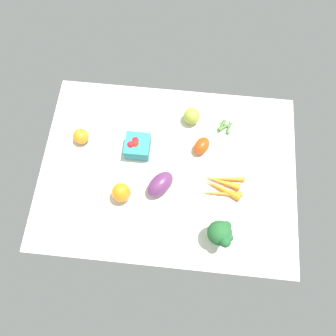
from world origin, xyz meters
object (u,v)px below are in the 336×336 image
bell_pepper_orange (121,193)px  okra_pile (225,126)px  broccoli_head (221,234)px  carrot_bunch (222,186)px  heirloom_tomato_green (192,116)px  berry_basket (137,146)px  roma_tomato (202,146)px  eggplant (160,184)px  heirloom_tomato_orange (81,136)px

bell_pepper_orange → okra_pile: 52.26cm
broccoli_head → carrot_bunch: (-0.70, -19.68, -6.70)cm
heirloom_tomato_green → carrot_bunch: size_ratio=0.39×
bell_pepper_orange → okra_pile: size_ratio=1.00×
berry_basket → okra_pile: 38.59cm
carrot_bunch → berry_basket: 37.81cm
roma_tomato → broccoli_head: bearing=41.8°
okra_pile → eggplant: size_ratio=0.80×
heirloom_tomato_orange → broccoli_head: 68.21cm
bell_pepper_orange → carrot_bunch: bell_pepper_orange is taller
heirloom_tomato_green → bell_pepper_orange: bearing=56.2°
bell_pepper_orange → roma_tomato: bearing=-141.6°
bell_pepper_orange → carrot_bunch: (-38.69, -7.40, -3.51)cm
heirloom_tomato_green → eggplant: eggplant is taller
okra_pile → roma_tomato: bearing=49.2°
carrot_bunch → okra_pile: (-0.40, -27.05, -0.48)cm
carrot_bunch → berry_basket: size_ratio=1.85×
carrot_bunch → berry_basket: berry_basket is taller
broccoli_head → eggplant: size_ratio=1.04×
berry_basket → eggplant: 18.89cm
okra_pile → eggplant: eggplant is taller
roma_tomato → eggplant: eggplant is taller
heirloom_tomato_green → berry_basket: berry_basket is taller
broccoli_head → berry_basket: bearing=-43.3°
heirloom_tomato_orange → roma_tomato: 50.02cm
heirloom_tomato_green → roma_tomato: (-5.15, 12.97, -0.72)cm
heirloom_tomato_green → heirloom_tomato_orange: (44.86, 13.85, -0.30)cm
okra_pile → bell_pepper_orange: bearing=41.4°
heirloom_tomato_green → eggplant: (9.98, 31.22, 0.15)cm
broccoli_head → roma_tomato: size_ratio=1.54×
broccoli_head → berry_basket: broccoli_head is taller
roma_tomato → okra_pile: (-9.57, -11.07, -2.03)cm
broccoli_head → eggplant: broccoli_head is taller
okra_pile → eggplant: bearing=49.9°
heirloom_tomato_green → roma_tomato: size_ratio=0.88×
carrot_bunch → eggplant: size_ratio=1.51×
carrot_bunch → heirloom_tomato_green: bearing=-63.7°
heirloom_tomato_green → roma_tomato: heirloom_tomato_green is taller
heirloom_tomato_green → okra_pile: bearing=172.6°
bell_pepper_orange → eggplant: (-14.39, -5.14, -1.10)cm
heirloom_tomato_green → roma_tomato: bearing=111.7°
eggplant → bell_pepper_orange: bearing=147.4°
heirloom_tomato_orange → berry_basket: size_ratio=0.66×
heirloom_tomato_green → carrot_bunch: (-14.32, 28.96, -2.27)cm
okra_pile → carrot_bunch: bearing=89.2°
broccoli_head → eggplant: (23.60, -17.42, -4.29)cm
broccoli_head → carrot_bunch: 20.80cm
broccoli_head → heirloom_tomato_green: bearing=-74.4°
roma_tomato → carrot_bunch: 18.49cm
heirloom_tomato_orange → berry_basket: (-23.76, 2.10, 0.52)cm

